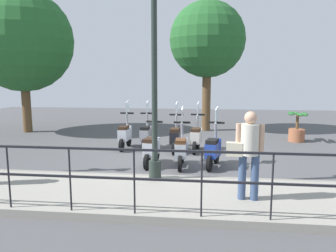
{
  "coord_description": "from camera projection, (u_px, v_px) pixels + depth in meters",
  "views": [
    {
      "loc": [
        -9.12,
        -0.57,
        2.36
      ],
      "look_at": [
        0.2,
        0.5,
        0.9
      ],
      "focal_mm": 35.0,
      "sensor_mm": 36.0,
      "label": 1
    }
  ],
  "objects": [
    {
      "name": "tree_distant",
      "position": [
        207.0,
        40.0,
        13.56
      ],
      "size": [
        3.15,
        3.15,
        5.41
      ],
      "color": "brown",
      "rests_on": "ground_plane"
    },
    {
      "name": "potted_palm",
      "position": [
        297.0,
        129.0,
        11.72
      ],
      "size": [
        1.06,
        0.66,
        1.05
      ],
      "color": "#9E5B3D",
      "rests_on": "ground_plane"
    },
    {
      "name": "pedestrian_with_bag",
      "position": [
        248.0,
        149.0,
        5.75
      ],
      "size": [
        0.35,
        0.65,
        1.59
      ],
      "rotation": [
        0.0,
        0.0,
        -0.09
      ],
      "color": "#384C70",
      "rests_on": "promenade_walkway"
    },
    {
      "name": "scooter_far_2",
      "position": [
        146.0,
        134.0,
        10.49
      ],
      "size": [
        1.23,
        0.44,
        1.54
      ],
      "rotation": [
        0.0,
        0.0,
        0.01
      ],
      "color": "black",
      "rests_on": "ground_plane"
    },
    {
      "name": "scooter_far_3",
      "position": [
        125.0,
        134.0,
        10.53
      ],
      "size": [
        1.23,
        0.44,
        1.54
      ],
      "rotation": [
        0.0,
        0.0,
        -0.04
      ],
      "color": "black",
      "rests_on": "ground_plane"
    },
    {
      "name": "scooter_far_1",
      "position": [
        175.0,
        137.0,
        10.11
      ],
      "size": [
        1.23,
        0.44,
        1.54
      ],
      "rotation": [
        0.0,
        0.0,
        -0.02
      ],
      "color": "black",
      "rests_on": "ground_plane"
    },
    {
      "name": "scooter_far_0",
      "position": [
        196.0,
        136.0,
        10.14
      ],
      "size": [
        1.23,
        0.44,
        1.54
      ],
      "rotation": [
        0.0,
        0.0,
        -0.11
      ],
      "color": "black",
      "rests_on": "ground_plane"
    },
    {
      "name": "fence_railing",
      "position": [
        168.0,
        170.0,
        5.12
      ],
      "size": [
        0.04,
        16.03,
        1.07
      ],
      "color": "black",
      "rests_on": "promenade_walkway"
    },
    {
      "name": "lamp_post_near",
      "position": [
        154.0,
        83.0,
        6.74
      ],
      "size": [
        0.26,
        0.9,
        4.58
      ],
      "color": "#232D28",
      "rests_on": "promenade_walkway"
    },
    {
      "name": "scooter_near_0",
      "position": [
        213.0,
        149.0,
        8.41
      ],
      "size": [
        1.21,
        0.51,
        1.54
      ],
      "rotation": [
        0.0,
        0.0,
        -0.24
      ],
      "color": "black",
      "rests_on": "ground_plane"
    },
    {
      "name": "scooter_near_1",
      "position": [
        181.0,
        149.0,
        8.42
      ],
      "size": [
        1.23,
        0.44,
        1.54
      ],
      "rotation": [
        0.0,
        0.0,
        0.01
      ],
      "color": "black",
      "rests_on": "ground_plane"
    },
    {
      "name": "scooter_near_2",
      "position": [
        152.0,
        148.0,
        8.57
      ],
      "size": [
        1.23,
        0.45,
        1.54
      ],
      "rotation": [
        0.0,
        0.0,
        -0.13
      ],
      "color": "black",
      "rests_on": "ground_plane"
    },
    {
      "name": "tree_large",
      "position": [
        22.0,
        41.0,
        13.2
      ],
      "size": [
        4.09,
        4.09,
        5.78
      ],
      "color": "brown",
      "rests_on": "ground_plane"
    },
    {
      "name": "ground_plane",
      "position": [
        185.0,
        158.0,
        9.38
      ],
      "size": [
        28.0,
        28.0,
        0.0
      ],
      "primitive_type": "plane",
      "color": "#4C4C4F"
    },
    {
      "name": "promenade_walkway",
      "position": [
        174.0,
        196.0,
        6.27
      ],
      "size": [
        2.2,
        20.0,
        0.15
      ],
      "color": "gray",
      "rests_on": "ground_plane"
    }
  ]
}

